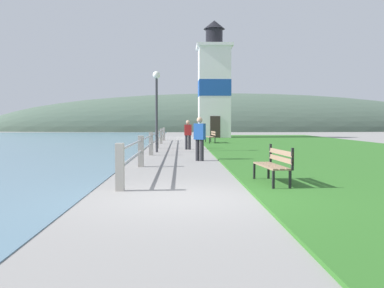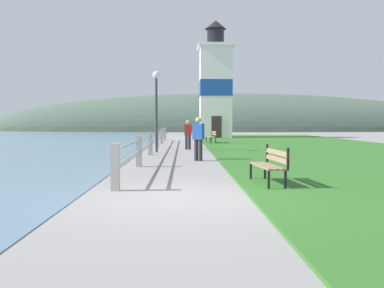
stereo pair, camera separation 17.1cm
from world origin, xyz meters
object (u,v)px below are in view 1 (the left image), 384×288
object	(u,v)px
park_bench_midway	(211,136)
lighthouse	(214,87)
person_strolling	(188,134)
lamp_post	(157,96)
person_by_railing	(200,137)
park_bench_near	(275,163)

from	to	relation	value
park_bench_midway	lighthouse	bearing A→B (deg)	-99.92
person_strolling	lamp_post	world-z (taller)	lamp_post
park_bench_midway	person_by_railing	world-z (taller)	person_by_railing
person_by_railing	lamp_post	bearing A→B (deg)	50.85
park_bench_near	person_strolling	size ratio (longest dim) A/B	1.07
park_bench_near	lamp_post	bearing A→B (deg)	-77.94
person_strolling	park_bench_near	bearing A→B (deg)	-172.96
lighthouse	park_bench_near	bearing A→B (deg)	-91.76
park_bench_near	person_strolling	world-z (taller)	person_strolling
park_bench_near	lighthouse	distance (m)	30.06
park_bench_midway	person_by_railing	size ratio (longest dim) A/B	1.19
person_strolling	park_bench_midway	bearing A→B (deg)	-16.44
park_bench_midway	lighthouse	size ratio (longest dim) A/B	0.18
park_bench_near	person_by_railing	distance (m)	6.58
lighthouse	person_by_railing	size ratio (longest dim) A/B	6.44
person_by_railing	lighthouse	bearing A→B (deg)	22.94
person_by_railing	lamp_post	xyz separation A→B (m)	(-1.90, 4.68, 1.83)
person_by_railing	park_bench_near	bearing A→B (deg)	-138.30
lamp_post	person_by_railing	bearing A→B (deg)	-67.92
person_strolling	lamp_post	bearing A→B (deg)	141.43
park_bench_midway	lamp_post	bearing A→B (deg)	63.53
lighthouse	park_bench_midway	bearing A→B (deg)	-95.42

